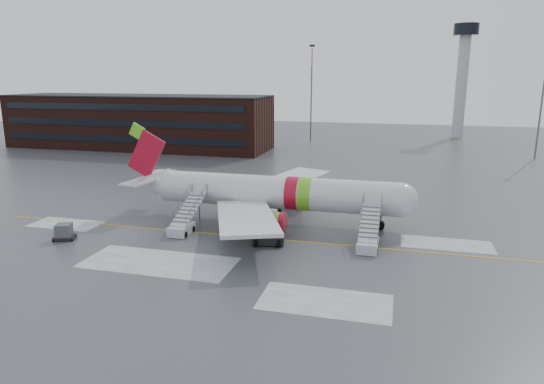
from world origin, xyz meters
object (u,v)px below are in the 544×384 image
(airliner, at_px, (269,192))
(airstair_aft, at_px, (184,223))
(pushback_tug, at_px, (266,237))
(uld_container, at_px, (64,232))
(airstair_fwd, at_px, (368,238))

(airliner, bearing_deg, airstair_aft, -140.01)
(airliner, distance_m, pushback_tug, 8.66)
(uld_container, bearing_deg, airliner, 32.63)
(airstair_fwd, xyz_separation_m, uld_container, (-30.88, -5.53, -0.27))
(airstair_fwd, bearing_deg, uld_container, -169.85)
(airliner, bearing_deg, uld_container, -147.37)
(airliner, distance_m, airstair_fwd, 13.90)
(airstair_aft, distance_m, pushback_tug, 9.82)
(airliner, relative_size, airstair_aft, 4.55)
(uld_container, bearing_deg, airstair_fwd, 10.15)
(airliner, relative_size, uld_container, 14.22)
(airstair_aft, xyz_separation_m, uld_container, (-11.05, -5.53, -0.27))
(airstair_fwd, bearing_deg, airliner, 151.50)
(airliner, distance_m, airstair_aft, 10.44)
(airstair_fwd, xyz_separation_m, pushback_tug, (-10.12, -1.50, -0.26))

